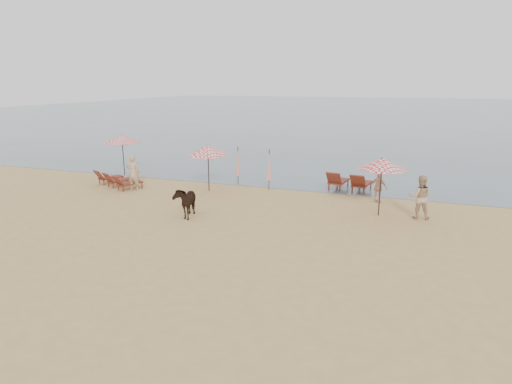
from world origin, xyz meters
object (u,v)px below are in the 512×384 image
beachgoer_right_a (420,197)px  beachgoer_right_b (379,187)px  umbrella_open_right (382,164)px  umbrella_closed_right (269,165)px  umbrella_open_left_a (122,139)px  lounger_cluster_right (349,182)px  umbrella_open_left_b (208,150)px  cow (185,201)px  beachgoer_left (133,173)px  umbrella_closed_left (238,161)px  lounger_cluster_left (117,180)px

beachgoer_right_a → beachgoer_right_b: beachgoer_right_a is taller
umbrella_open_right → umbrella_closed_right: umbrella_open_right is taller
beachgoer_right_b → umbrella_closed_right: bearing=17.8°
umbrella_open_left_a → umbrella_closed_right: umbrella_open_left_a is taller
umbrella_open_right → umbrella_closed_right: (-5.85, 2.72, -0.93)m
lounger_cluster_right → beachgoer_right_b: bearing=-39.1°
lounger_cluster_right → umbrella_closed_right: umbrella_closed_right is taller
umbrella_open_left_a → beachgoer_right_b: size_ratio=1.70×
umbrella_open_left_a → beachgoer_right_a: size_ratio=1.36×
umbrella_closed_right → beachgoer_right_a: umbrella_closed_right is taller
umbrella_open_left_a → umbrella_closed_right: bearing=-3.6°
umbrella_open_left_a → lounger_cluster_right: bearing=2.5°
umbrella_open_left_b → cow: (0.97, -4.33, -1.52)m
beachgoer_left → umbrella_closed_left: bearing=-160.0°
umbrella_open_left_b → umbrella_closed_right: size_ratio=1.16×
beachgoer_right_a → lounger_cluster_right: bearing=-51.4°
lounger_cluster_right → beachgoer_right_b: (1.62, -1.83, 0.24)m
lounger_cluster_right → umbrella_open_right: umbrella_open_right is taller
umbrella_open_left_b → beachgoer_left: bearing=-150.0°
beachgoer_right_b → beachgoer_left: bearing=32.3°
cow → umbrella_closed_right: bearing=55.5°
umbrella_closed_left → beachgoer_right_b: 7.81m
lounger_cluster_right → umbrella_closed_left: umbrella_closed_left is taller
beachgoer_right_a → beachgoer_left: bearing=-4.1°
lounger_cluster_left → umbrella_closed_right: 8.46m
lounger_cluster_right → beachgoer_right_a: bearing=-38.5°
umbrella_closed_right → beachgoer_left: (-6.77, -2.44, -0.40)m
umbrella_closed_right → cow: 5.98m
umbrella_open_right → cow: bearing=-173.2°
umbrella_open_left_a → umbrella_open_right: size_ratio=1.00×
umbrella_closed_left → cow: size_ratio=1.32×
umbrella_closed_right → beachgoer_left: size_ratio=1.15×
beachgoer_right_a → beachgoer_right_b: size_ratio=1.26×
umbrella_open_left_b → beachgoer_right_b: umbrella_open_left_b is taller
lounger_cluster_left → cow: size_ratio=1.87×
lounger_cluster_left → lounger_cluster_right: bearing=38.9°
lounger_cluster_right → beachgoer_right_b: 2.46m
umbrella_open_left_b → beachgoer_right_a: (10.40, -1.28, -1.28)m
umbrella_open_left_a → cow: umbrella_open_left_a is taller
umbrella_closed_right → beachgoer_right_a: size_ratio=1.19×
umbrella_closed_left → beachgoer_left: size_ratio=1.12×
lounger_cluster_right → beachgoer_right_a: 5.12m
umbrella_open_left_b → beachgoer_left: umbrella_open_left_b is taller
umbrella_open_left_a → beachgoer_right_a: bearing=-10.7°
umbrella_open_left_a → cow: bearing=-39.3°
lounger_cluster_left → umbrella_open_left_a: (-1.43, 2.66, 1.87)m
beachgoer_left → beachgoer_right_b: (12.45, 1.82, -0.22)m
umbrella_open_left_b → umbrella_open_right: umbrella_open_left_b is taller
umbrella_closed_right → umbrella_open_right: bearing=-24.9°
beachgoer_right_a → umbrella_open_left_b: bearing=-10.6°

